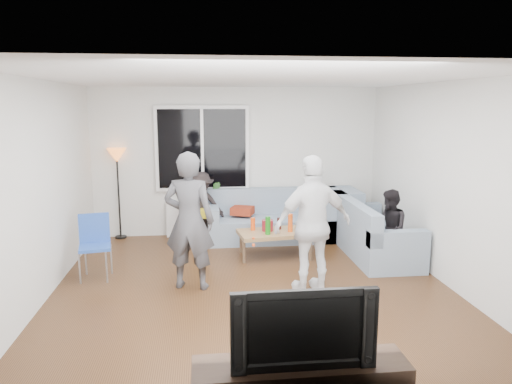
{
  "coord_description": "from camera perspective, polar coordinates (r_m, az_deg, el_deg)",
  "views": [
    {
      "loc": [
        -0.62,
        -5.7,
        2.32
      ],
      "look_at": [
        0.1,
        0.6,
        1.15
      ],
      "focal_mm": 33.79,
      "sensor_mm": 36.0,
      "label": 1
    }
  ],
  "objects": [
    {
      "name": "floor",
      "position": [
        6.19,
        -0.3,
        -11.75
      ],
      "size": [
        5.0,
        5.5,
        0.04
      ],
      "primitive_type": "cube",
      "color": "#56351C",
      "rests_on": "ground"
    },
    {
      "name": "ceiling",
      "position": [
        5.74,
        -0.32,
        13.45
      ],
      "size": [
        5.0,
        5.5,
        0.04
      ],
      "primitive_type": "cube",
      "color": "white",
      "rests_on": "ground"
    },
    {
      "name": "wall_back",
      "position": [
        8.55,
        -2.31,
        3.59
      ],
      "size": [
        5.0,
        0.04,
        2.6
      ],
      "primitive_type": "cube",
      "color": "silver",
      "rests_on": "ground"
    },
    {
      "name": "wall_front",
      "position": [
        3.16,
        5.17,
        -8.39
      ],
      "size": [
        5.0,
        0.04,
        2.6
      ],
      "primitive_type": "cube",
      "color": "silver",
      "rests_on": "ground"
    },
    {
      "name": "wall_left",
      "position": [
        6.09,
        -24.58,
        -0.13
      ],
      "size": [
        0.04,
        5.5,
        2.6
      ],
      "primitive_type": "cube",
      "color": "silver",
      "rests_on": "ground"
    },
    {
      "name": "wall_right",
      "position": [
        6.59,
        22.05,
        0.78
      ],
      "size": [
        0.04,
        5.5,
        2.6
      ],
      "primitive_type": "cube",
      "color": "silver",
      "rests_on": "ground"
    },
    {
      "name": "window_frame",
      "position": [
        8.43,
        -6.38,
        5.14
      ],
      "size": [
        1.62,
        0.06,
        1.47
      ],
      "primitive_type": "cube",
      "color": "white",
      "rests_on": "wall_back"
    },
    {
      "name": "window_glass",
      "position": [
        8.39,
        -6.38,
        5.12
      ],
      "size": [
        1.5,
        0.02,
        1.35
      ],
      "primitive_type": "cube",
      "color": "black",
      "rests_on": "window_frame"
    },
    {
      "name": "window_mullion",
      "position": [
        8.38,
        -6.37,
        5.11
      ],
      "size": [
        0.05,
        0.03,
        1.35
      ],
      "primitive_type": "cube",
      "color": "white",
      "rests_on": "window_frame"
    },
    {
      "name": "radiator",
      "position": [
        8.59,
        -6.21,
        -3.15
      ],
      "size": [
        1.3,
        0.12,
        0.62
      ],
      "primitive_type": "cube",
      "color": "silver",
      "rests_on": "floor"
    },
    {
      "name": "potted_plant",
      "position": [
        8.46,
        -4.87,
        0.04
      ],
      "size": [
        0.2,
        0.17,
        0.35
      ],
      "primitive_type": "imported",
      "rotation": [
        0.0,
        0.0,
        -0.06
      ],
      "color": "#326127",
      "rests_on": "radiator"
    },
    {
      "name": "vase",
      "position": [
        8.48,
        -7.88,
        -0.57
      ],
      "size": [
        0.22,
        0.22,
        0.19
      ],
      "primitive_type": "imported",
      "rotation": [
        0.0,
        0.0,
        0.22
      ],
      "color": "silver",
      "rests_on": "radiator"
    },
    {
      "name": "sofa_back_section",
      "position": [
        8.29,
        2.28,
        -2.78
      ],
      "size": [
        2.3,
        0.85,
        0.85
      ],
      "primitive_type": null,
      "color": "gray",
      "rests_on": "floor"
    },
    {
      "name": "sofa_right_section",
      "position": [
        7.68,
        13.84,
        -4.14
      ],
      "size": [
        2.0,
        0.85,
        0.85
      ],
      "primitive_type": null,
      "rotation": [
        0.0,
        0.0,
        1.57
      ],
      "color": "gray",
      "rests_on": "floor"
    },
    {
      "name": "sofa_corner",
      "position": [
        8.5,
        9.12,
        -2.57
      ],
      "size": [
        0.85,
        0.85,
        0.85
      ],
      "primitive_type": "cube",
      "color": "gray",
      "rests_on": "floor"
    },
    {
      "name": "cushion_yellow",
      "position": [
        8.15,
        -6.54,
        -2.44
      ],
      "size": [
        0.39,
        0.33,
        0.14
      ],
      "primitive_type": "cube",
      "rotation": [
        0.0,
        0.0,
        0.02
      ],
      "color": "gold",
      "rests_on": "sofa_back_section"
    },
    {
      "name": "cushion_red",
      "position": [
        8.26,
        -1.62,
        -2.21
      ],
      "size": [
        0.44,
        0.41,
        0.13
      ],
      "primitive_type": "cube",
      "rotation": [
        0.0,
        0.0,
        -0.37
      ],
      "color": "maroon",
      "rests_on": "sofa_back_section"
    },
    {
      "name": "coffee_table",
      "position": [
        7.42,
        2.25,
        -6.15
      ],
      "size": [
        1.17,
        0.74,
        0.4
      ],
      "primitive_type": "cube",
      "rotation": [
        0.0,
        0.0,
        0.13
      ],
      "color": "#9D804C",
      "rests_on": "floor"
    },
    {
      "name": "pitcher",
      "position": [
        7.37,
        1.37,
        -3.97
      ],
      "size": [
        0.17,
        0.17,
        0.17
      ],
      "primitive_type": "cylinder",
      "color": "maroon",
      "rests_on": "coffee_table"
    },
    {
      "name": "side_chair",
      "position": [
        6.78,
        -18.53,
        -6.28
      ],
      "size": [
        0.47,
        0.47,
        0.86
      ],
      "primitive_type": null,
      "rotation": [
        0.0,
        0.0,
        0.18
      ],
      "color": "#2850B1",
      "rests_on": "floor"
    },
    {
      "name": "floor_lamp",
      "position": [
        8.62,
        -15.95,
        -0.24
      ],
      "size": [
        0.32,
        0.32,
        1.56
      ],
      "primitive_type": null,
      "color": "orange",
      "rests_on": "floor"
    },
    {
      "name": "player_left",
      "position": [
        6.08,
        -7.9,
        -3.41
      ],
      "size": [
        0.72,
        0.56,
        1.75
      ],
      "primitive_type": "imported",
      "rotation": [
        0.0,
        0.0,
        2.9
      ],
      "color": "#434348",
      "rests_on": "floor"
    },
    {
      "name": "player_right",
      "position": [
        5.93,
        6.77,
        -3.89
      ],
      "size": [
        1.08,
        0.64,
        1.72
      ],
      "primitive_type": "imported",
      "rotation": [
        0.0,
        0.0,
        3.38
      ],
      "color": "white",
      "rests_on": "floor"
    },
    {
      "name": "spectator_right",
      "position": [
        7.12,
        15.53,
        -4.23
      ],
      "size": [
        0.48,
        0.58,
        1.13
      ],
      "primitive_type": "imported",
      "rotation": [
        0.0,
        0.0,
        -1.66
      ],
      "color": "black",
      "rests_on": "floor"
    },
    {
      "name": "spectator_back",
      "position": [
        8.18,
        -6.49,
        -1.78
      ],
      "size": [
        0.84,
        0.58,
        1.19
      ],
      "primitive_type": "imported",
      "rotation": [
        0.0,
        0.0,
        0.19
      ],
      "color": "black",
      "rests_on": "floor"
    },
    {
      "name": "television",
      "position": [
        3.63,
        5.4,
        -15.3
      ],
      "size": [
        1.05,
        0.14,
        0.61
      ],
      "primitive_type": "imported",
      "color": "black",
      "rests_on": "tv_console"
    },
    {
      "name": "bottle_b",
      "position": [
        7.16,
        1.42,
        -3.99
      ],
      "size": [
        0.08,
        0.08,
        0.27
      ],
      "primitive_type": "cylinder",
      "color": "#177815",
      "rests_on": "coffee_table"
    },
    {
      "name": "bottle_c",
      "position": [
        7.47,
        2.76,
        -3.75
      ],
      "size": [
        0.07,
        0.07,
        0.18
      ],
      "primitive_type": "cylinder",
      "color": "#330F0B",
      "rests_on": "coffee_table"
    },
    {
      "name": "bottle_d",
      "position": [
        7.32,
        4.08,
        -3.66
      ],
      "size": [
        0.07,
        0.07,
        0.28
      ],
      "primitive_type": "cylinder",
      "color": "#FB5716",
      "rests_on": "coffee_table"
    },
    {
      "name": "bottle_a",
      "position": [
        7.4,
        -0.37,
        -3.81
      ],
      "size": [
        0.07,
        0.07,
        0.19
      ],
      "primitive_type": "cylinder",
      "color": "#F5480E",
      "rests_on": "coffee_table"
    }
  ]
}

